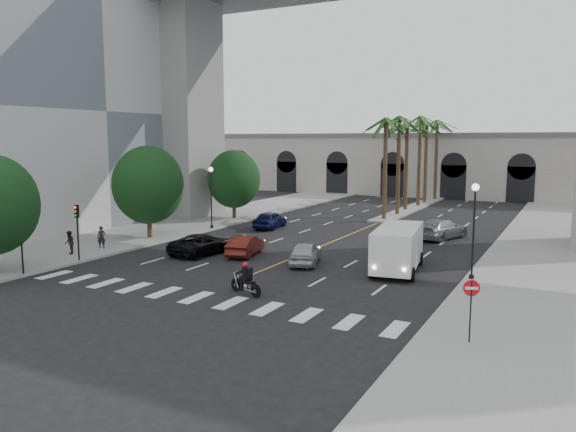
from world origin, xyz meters
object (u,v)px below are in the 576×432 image
object	(u,v)px
pedestrian_a	(102,237)
car_a	(305,253)
lamp_post_left_far	(211,192)
cargo_van	(398,247)
car_e	(270,220)
lamp_post_right	(474,223)
car_d	(441,229)
pedestrian_b	(69,243)
traffic_signal_near	(21,232)
car_b	(245,245)
traffic_signal_far	(77,223)
motorcycle_rider	(246,280)
car_c	(203,244)
do_not_enter_sign	(471,298)

from	to	relation	value
pedestrian_a	car_a	bearing A→B (deg)	-23.94
lamp_post_left_far	cargo_van	bearing A→B (deg)	-22.37
car_e	pedestrian_a	distance (m)	15.01
lamp_post_right	car_d	xyz separation A→B (m)	(-4.43, 12.47, -2.42)
car_d	pedestrian_b	size ratio (longest dim) A/B	3.51
traffic_signal_near	car_b	bearing A→B (deg)	52.82
traffic_signal_far	motorcycle_rider	bearing A→B (deg)	-6.10
car_c	car_d	distance (m)	18.52
traffic_signal_far	car_e	size ratio (longest dim) A/B	0.83
lamp_post_left_far	traffic_signal_far	distance (m)	14.52
cargo_van	car_d	bearing A→B (deg)	82.37
car_a	car_b	world-z (taller)	car_a
car_b	car_d	bearing A→B (deg)	-142.51
traffic_signal_far	pedestrian_b	size ratio (longest dim) A/B	2.33
traffic_signal_far	car_d	world-z (taller)	traffic_signal_far
lamp_post_left_far	traffic_signal_near	world-z (taller)	lamp_post_left_far
lamp_post_right	car_b	size ratio (longest dim) A/B	1.29
car_b	cargo_van	xyz separation A→B (m)	(10.31, 0.17, 0.77)
traffic_signal_near	pedestrian_b	world-z (taller)	traffic_signal_near
pedestrian_b	car_d	bearing A→B (deg)	85.20
traffic_signal_near	motorcycle_rider	size ratio (longest dim) A/B	1.67
traffic_signal_far	car_c	world-z (taller)	traffic_signal_far
pedestrian_a	do_not_enter_sign	distance (m)	26.91
lamp_post_right	car_d	size ratio (longest dim) A/B	0.97
lamp_post_right	car_e	xyz separation A→B (m)	(-18.75, 10.94, -2.47)
cargo_van	lamp_post_left_far	bearing A→B (deg)	149.26
pedestrian_b	do_not_enter_sign	world-z (taller)	do_not_enter_sign
lamp_post_left_far	pedestrian_b	xyz separation A→B (m)	(-1.88, -13.48, -2.29)
car_c	car_e	size ratio (longest dim) A/B	1.14
motorcycle_rider	pedestrian_b	bearing A→B (deg)	-168.63
lamp_post_left_far	lamp_post_right	world-z (taller)	same
car_a	do_not_enter_sign	xyz separation A→B (m)	(11.50, -9.68, 1.15)
motorcycle_rider	car_a	world-z (taller)	motorcycle_rider
lamp_post_right	cargo_van	size ratio (longest dim) A/B	0.84
car_b	do_not_enter_sign	xyz separation A→B (m)	(16.18, -10.23, 1.16)
motorcycle_rider	pedestrian_b	world-z (taller)	pedestrian_b
motorcycle_rider	car_e	world-z (taller)	motorcycle_rider
pedestrian_a	cargo_van	bearing A→B (deg)	-24.79
lamp_post_right	car_c	xyz separation A→B (m)	(-17.36, -0.79, -2.52)
car_c	lamp_post_right	bearing A→B (deg)	-171.70
motorcycle_rider	pedestrian_b	size ratio (longest dim) A/B	1.39
pedestrian_a	lamp_post_right	bearing A→B (deg)	-27.30
cargo_van	do_not_enter_sign	distance (m)	11.95
lamp_post_left_far	car_d	world-z (taller)	lamp_post_left_far
cargo_van	car_b	bearing A→B (deg)	172.59
car_c	lamp_post_left_far	bearing A→B (deg)	-52.56
car_e	cargo_van	distance (m)	17.94
cargo_van	do_not_enter_sign	world-z (taller)	cargo_van
lamp_post_right	car_a	world-z (taller)	lamp_post_right
cargo_van	pedestrian_b	size ratio (longest dim) A/B	4.08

